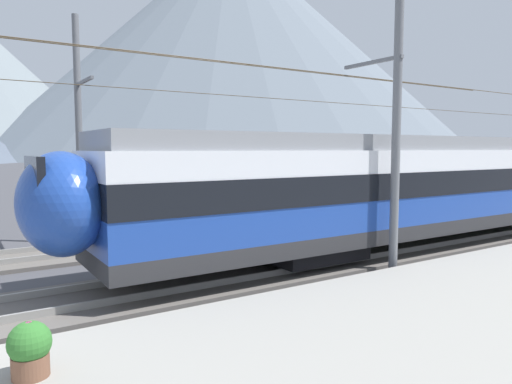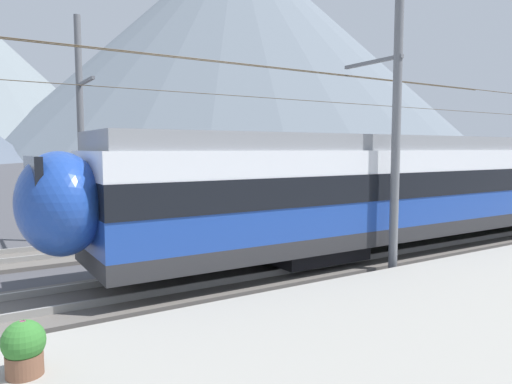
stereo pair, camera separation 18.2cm
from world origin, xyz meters
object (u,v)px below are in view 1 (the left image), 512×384
(catenary_mast_mid, at_px, (393,117))
(potted_plant_platform_edge, at_px, (30,347))
(train_far_track, at_px, (477,170))
(train_near_platform, at_px, (493,179))
(catenary_mast_far_side, at_px, (80,127))

(catenary_mast_mid, height_order, potted_plant_platform_edge, catenary_mast_mid)
(train_far_track, xyz_separation_m, catenary_mast_mid, (-15.14, -6.97, 2.09))
(train_near_platform, distance_m, catenary_mast_far_side, 15.94)
(catenary_mast_mid, relative_size, catenary_mast_far_side, 1.00)
(catenary_mast_far_side, bearing_deg, train_far_track, -4.84)
(catenary_mast_mid, distance_m, potted_plant_platform_edge, 10.27)
(train_near_platform, relative_size, train_far_track, 1.16)
(train_near_platform, bearing_deg, potted_plant_platform_edge, -167.96)
(catenary_mast_mid, bearing_deg, potted_plant_platform_edge, -168.25)
(train_near_platform, height_order, train_far_track, same)
(train_far_track, xyz_separation_m, catenary_mast_far_side, (-21.42, 1.81, 2.01))
(train_near_platform, height_order, catenary_mast_mid, catenary_mast_mid)
(train_far_track, height_order, catenary_mast_far_side, catenary_mast_far_side)
(catenary_mast_far_side, height_order, potted_plant_platform_edge, catenary_mast_far_side)
(train_far_track, bearing_deg, catenary_mast_mid, -155.27)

